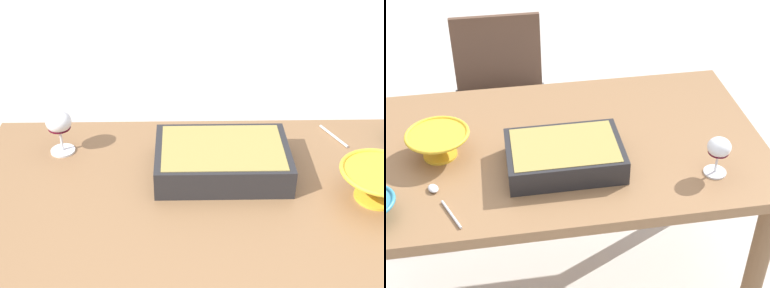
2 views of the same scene
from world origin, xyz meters
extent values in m
cube|color=olive|center=(0.00, 0.00, 0.71)|extent=(1.47, 0.83, 0.04)
cylinder|color=brown|center=(-0.67, 0.35, 0.35)|extent=(0.07, 0.07, 0.69)
cylinder|color=white|center=(-0.50, 0.24, 0.73)|extent=(0.07, 0.07, 0.01)
cylinder|color=white|center=(-0.50, 0.24, 0.77)|extent=(0.01, 0.01, 0.07)
ellipsoid|color=white|center=(-0.50, 0.24, 0.83)|extent=(0.08, 0.08, 0.06)
ellipsoid|color=#4C0A19|center=(-0.50, 0.24, 0.81)|extent=(0.07, 0.07, 0.02)
cube|color=#262628|center=(-0.03, 0.13, 0.77)|extent=(0.37, 0.26, 0.08)
cube|color=#9E8C47|center=(-0.03, 0.13, 0.81)|extent=(0.34, 0.23, 0.02)
cylinder|color=yellow|center=(0.37, 0.00, 0.73)|extent=(0.11, 0.11, 0.01)
cone|color=yellow|center=(0.37, 0.00, 0.78)|extent=(0.20, 0.20, 0.08)
torus|color=yellow|center=(0.37, 0.00, 0.82)|extent=(0.21, 0.21, 0.01)
cylinder|color=silver|center=(0.34, 0.30, 0.74)|extent=(0.06, 0.13, 0.01)
ellipsoid|color=silver|center=(0.39, 0.18, 0.74)|extent=(0.05, 0.05, 0.01)
camera|label=1|loc=(-0.14, -1.12, 1.64)|focal=50.35mm
camera|label=2|loc=(0.17, 1.60, 1.91)|focal=54.10mm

